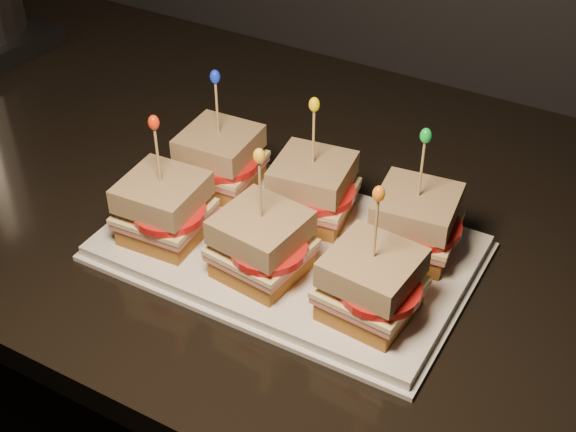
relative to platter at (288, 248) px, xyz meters
The scene contains 45 objects.
granite_slab 0.14m from the platter, 51.05° to the left, with size 2.33×0.75×0.04m, color black.
platter is the anchor object (origin of this frame).
platter_rim 0.01m from the platter, ahead, with size 0.41×0.26×0.01m, color white.
sandwich_0_bread_bot 0.14m from the platter, 155.80° to the left, with size 0.08×0.08×0.02m, color brown.
sandwich_0_ham 0.14m from the platter, 155.80° to the left, with size 0.09×0.09×0.01m, color #BE5455.
sandwich_0_cheese 0.15m from the platter, 155.80° to the left, with size 0.09×0.09×0.01m, color beige.
sandwich_0_tomato 0.14m from the platter, 156.05° to the left, with size 0.08×0.08×0.01m, color red.
sandwich_0_bread_top 0.16m from the platter, 155.80° to the left, with size 0.08×0.08×0.03m, color #52290B.
sandwich_0_pick 0.18m from the platter, 155.80° to the left, with size 0.00×0.00×0.09m, color tan.
sandwich_0_frill 0.21m from the platter, 155.80° to the left, with size 0.01×0.01×0.02m, color #122EDB.
sandwich_1_bread_bot 0.06m from the platter, 90.00° to the left, with size 0.08×0.08×0.02m, color brown.
sandwich_1_ham 0.07m from the platter, 90.00° to the left, with size 0.09×0.09×0.01m, color #BE5455.
sandwich_1_cheese 0.07m from the platter, 90.00° to the left, with size 0.09×0.09×0.01m, color beige.
sandwich_1_tomato 0.07m from the platter, 76.84° to the left, with size 0.08×0.08×0.01m, color red.
sandwich_1_bread_top 0.09m from the platter, 90.00° to the left, with size 0.08×0.08×0.03m, color #52290B.
sandwich_1_pick 0.13m from the platter, 90.00° to the left, with size 0.00×0.00×0.09m, color tan.
sandwich_1_frill 0.17m from the platter, 90.00° to the left, with size 0.01×0.01×0.02m, color yellow.
sandwich_2_bread_bot 0.14m from the platter, 24.20° to the left, with size 0.08×0.08×0.02m, color brown.
sandwich_2_ham 0.14m from the platter, 24.20° to the left, with size 0.09×0.09×0.01m, color #BE5455.
sandwich_2_cheese 0.15m from the platter, 24.20° to the left, with size 0.09×0.09×0.01m, color beige.
sandwich_2_tomato 0.16m from the platter, 20.19° to the left, with size 0.08×0.08×0.01m, color red.
sandwich_2_bread_top 0.16m from the platter, 24.20° to the left, with size 0.08×0.08×0.03m, color #52290B.
sandwich_2_pick 0.18m from the platter, 24.20° to the left, with size 0.00×0.00×0.09m, color tan.
sandwich_2_frill 0.21m from the platter, 24.20° to the left, with size 0.01×0.01×0.02m, color green.
sandwich_3_bread_bot 0.14m from the platter, 155.80° to the right, with size 0.08×0.08×0.02m, color brown.
sandwich_3_ham 0.14m from the platter, 155.80° to the right, with size 0.09×0.09×0.01m, color #BE5455.
sandwich_3_cheese 0.15m from the platter, 155.80° to the right, with size 0.09×0.09×0.01m, color beige.
sandwich_3_tomato 0.14m from the platter, 151.28° to the right, with size 0.08×0.08×0.01m, color red.
sandwich_3_bread_top 0.16m from the platter, 155.80° to the right, with size 0.08×0.08×0.03m, color #52290B.
sandwich_3_pick 0.18m from the platter, 155.80° to the right, with size 0.00×0.00×0.09m, color tan.
sandwich_3_frill 0.21m from the platter, 155.80° to the right, with size 0.01×0.01×0.02m, color red.
sandwich_4_bread_bot 0.06m from the platter, 90.00° to the right, with size 0.08×0.08×0.02m, color brown.
sandwich_4_ham 0.07m from the platter, 90.00° to the right, with size 0.09×0.09×0.01m, color #BE5455.
sandwich_4_cheese 0.07m from the platter, 90.00° to the right, with size 0.09×0.09×0.01m, color beige.
sandwich_4_tomato 0.08m from the platter, 79.27° to the right, with size 0.08×0.08×0.01m, color red.
sandwich_4_bread_top 0.09m from the platter, 90.00° to the right, with size 0.08×0.08×0.03m, color #52290B.
sandwich_4_pick 0.13m from the platter, 90.00° to the right, with size 0.00×0.00×0.09m, color tan.
sandwich_4_frill 0.17m from the platter, 90.00° to the right, with size 0.01×0.01×0.02m, color yellow.
sandwich_5_bread_bot 0.14m from the platter, 24.20° to the right, with size 0.08×0.08×0.02m, color brown.
sandwich_5_ham 0.14m from the platter, 24.20° to the right, with size 0.09×0.09×0.01m, color #BE5455.
sandwich_5_cheese 0.15m from the platter, 24.20° to the right, with size 0.09×0.09×0.01m, color beige.
sandwich_5_tomato 0.16m from the platter, 24.40° to the right, with size 0.08×0.08×0.01m, color red.
sandwich_5_bread_top 0.16m from the platter, 24.20° to the right, with size 0.08×0.08×0.03m, color #52290B.
sandwich_5_pick 0.18m from the platter, 24.20° to the right, with size 0.00×0.00×0.09m, color tan.
sandwich_5_frill 0.21m from the platter, 24.20° to the right, with size 0.01×0.01×0.02m, color orange.
Camera 1 is at (0.97, 0.92, 1.53)m, focal length 50.00 mm.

